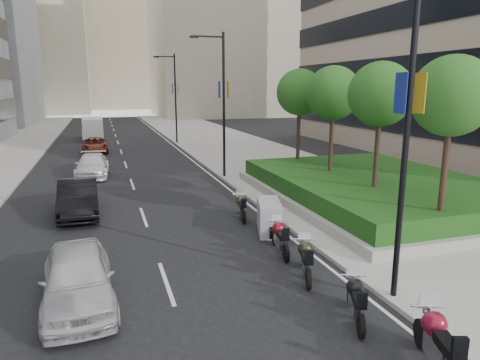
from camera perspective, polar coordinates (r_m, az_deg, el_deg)
name	(u,v)px	position (r m, az deg, el deg)	size (l,w,h in m)	color
ground	(260,349)	(10.30, 2.63, -21.62)	(160.00, 160.00, 0.00)	black
sidewalk_right	(238,149)	(40.26, -0.32, 4.18)	(10.00, 100.00, 0.15)	#9E9B93
lane_edge	(182,152)	(39.01, -7.78, 3.70)	(0.12, 100.00, 0.01)	silver
lane_centre	(122,155)	(38.46, -15.43, 3.25)	(0.12, 100.00, 0.01)	silver
building_cream_right	(224,25)	(92.31, -2.14, 19.90)	(28.00, 24.00, 36.00)	#B7AD93
building_cream_left	(23,35)	(109.60, -26.91, 16.91)	(26.00, 24.00, 34.00)	#B7AD93
building_cream_centre	(115,38)	(128.78, -16.37, 17.71)	(30.00, 24.00, 38.00)	#B7AD93
planter	(375,195)	(22.87, 17.51, -1.95)	(10.00, 14.00, 0.40)	#9C9992
hedge	(375,184)	(22.74, 17.61, -0.48)	(9.40, 13.40, 0.80)	#1A3D11
tree_0	(452,97)	(16.65, 26.41, 9.92)	(2.80, 2.80, 6.30)	#332319
tree_1	(381,95)	(19.73, 18.24, 10.75)	(2.80, 2.80, 6.30)	#332319
tree_2	(333,93)	(23.09, 12.33, 11.21)	(2.80, 2.80, 6.30)	#332319
tree_3	(300,93)	(26.63, 7.94, 11.47)	(2.80, 2.80, 6.30)	#332319
lamp_post_0	(403,115)	(11.53, 20.91, 8.10)	(2.34, 0.45, 9.00)	black
lamp_post_1	(221,98)	(26.98, -2.50, 10.82)	(2.34, 0.45, 9.00)	black
lamp_post_2	(174,94)	(44.58, -8.81, 11.26)	(2.34, 0.45, 9.00)	black
motorcycle_1	(438,343)	(10.16, 24.91, -19.13)	(1.05, 2.30, 1.19)	black
motorcycle_2	(356,300)	(11.46, 15.19, -15.19)	(0.97, 1.92, 1.01)	black
motorcycle_3	(306,259)	(13.48, 8.75, -10.43)	(0.96, 2.06, 1.07)	black
motorcycle_4	(280,237)	(15.26, 5.34, -7.63)	(0.71, 2.11, 1.05)	black
motorcycle_5	(269,217)	(17.29, 3.88, -4.93)	(1.42, 2.26, 1.28)	black
motorcycle_6	(241,207)	(19.07, 0.18, -3.57)	(0.67, 2.01, 1.01)	black
car_a	(78,278)	(12.46, -20.82, -12.10)	(1.82, 4.53, 1.54)	#B9B8BB
car_b	(78,198)	(20.89, -20.75, -2.24)	(1.69, 4.84, 1.60)	black
car_c	(92,165)	(29.72, -19.10, 1.85)	(1.99, 4.91, 1.42)	silver
car_d	(95,145)	(40.68, -18.76, 4.45)	(2.19, 4.74, 1.32)	#641C0B
delivery_van	(93,129)	(51.14, -19.05, 6.40)	(2.26, 5.63, 2.35)	white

